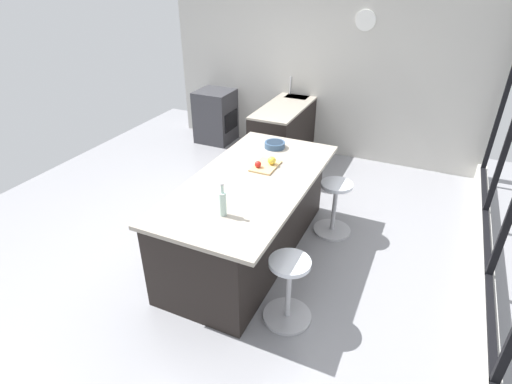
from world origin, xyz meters
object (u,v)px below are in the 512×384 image
oven_range (216,116)px  fruit_bowl (275,144)px  stool_by_window (334,209)px  cutting_board (266,166)px  apple_red (258,164)px  water_bottle (223,203)px  apple_yellow (272,161)px  kitchen_island (248,215)px  stool_middle (288,292)px

oven_range → fruit_bowl: 2.65m
stool_by_window → fruit_bowl: size_ratio=2.70×
cutting_board → apple_red: apple_red is taller
stool_by_window → cutting_board: 1.01m
cutting_board → water_bottle: 1.03m
apple_red → apple_yellow: (-0.13, 0.10, 0.01)m
water_bottle → kitchen_island: bearing=-171.3°
stool_by_window → apple_yellow: apple_yellow is taller
stool_by_window → cutting_board: cutting_board is taller
stool_by_window → cutting_board: (0.43, -0.69, 0.61)m
stool_by_window → apple_red: 1.11m
apple_yellow → cutting_board: bearing=-46.4°
stool_by_window → cutting_board: size_ratio=1.81×
oven_range → apple_red: bearing=38.4°
cutting_board → oven_range: bearing=-139.9°
stool_by_window → cutting_board: bearing=-58.3°
kitchen_island → apple_yellow: (-0.37, 0.11, 0.51)m
stool_middle → fruit_bowl: 1.89m
kitchen_island → stool_by_window: size_ratio=3.63×
apple_red → cutting_board: bearing=146.3°
apple_yellow → oven_range: bearing=-138.6°
stool_by_window → fruit_bowl: (-0.09, -0.80, 0.64)m
kitchen_island → apple_red: size_ratio=33.25×
water_bottle → fruit_bowl: bearing=-174.3°
kitchen_island → cutting_board: cutting_board is taller
apple_yellow → water_bottle: bearing=-0.3°
water_bottle → fruit_bowl: 1.55m
stool_middle → water_bottle: bearing=-94.3°
kitchen_island → stool_middle: (0.75, 0.75, -0.15)m
cutting_board → stool_middle: bearing=32.9°
kitchen_island → fruit_bowl: (-0.84, -0.05, 0.49)m
apple_red → fruit_bowl: 0.60m
cutting_board → apple_yellow: bearing=133.6°
stool_by_window → water_bottle: water_bottle is taller
water_bottle → apple_red: bearing=-174.0°
oven_range → kitchen_island: size_ratio=0.38×
stool_by_window → water_bottle: 1.74m
cutting_board → fruit_bowl: size_ratio=1.49×
oven_range → stool_by_window: 3.28m
apple_yellow → water_bottle: (1.07, -0.01, 0.06)m
water_bottle → apple_yellow: bearing=179.7°
kitchen_island → fruit_bowl: bearing=-176.8°
stool_middle → water_bottle: (-0.05, -0.65, 0.72)m
kitchen_island → oven_range: bearing=-144.4°
oven_range → stool_by_window: (1.91, 2.66, -0.14)m
kitchen_island → stool_middle: 1.07m
apple_yellow → stool_middle: bearing=29.8°
apple_yellow → water_bottle: size_ratio=0.28×
apple_red → water_bottle: (0.94, 0.10, 0.07)m
stool_middle → apple_yellow: bearing=-150.2°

